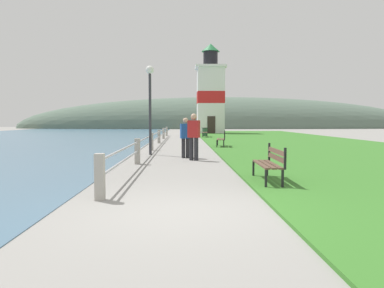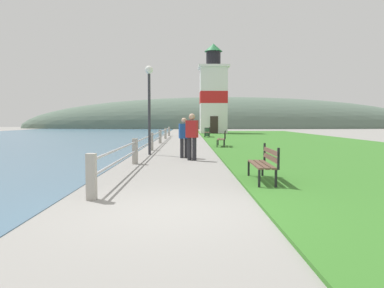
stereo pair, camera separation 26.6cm
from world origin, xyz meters
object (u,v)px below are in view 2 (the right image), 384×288
lamp_post (149,93)px  person_strolling (192,135)px  park_bench_near (265,162)px  lighthouse (213,95)px  park_bench_far (208,132)px  trash_bin (207,132)px  park_bench_midway (223,138)px  person_by_railing (184,136)px

lamp_post → person_strolling: bearing=-52.0°
person_strolling → lamp_post: 3.52m
park_bench_near → lighthouse: bearing=-90.2°
park_bench_far → person_strolling: (-1.63, -18.68, 0.44)m
trash_bin → lamp_post: (-3.53, -18.36, 2.31)m
lighthouse → trash_bin: (-1.15, -8.67, -4.03)m
park_bench_far → trash_bin: (0.02, 2.09, -0.12)m
park_bench_midway → park_bench_near: bearing=96.4°
park_bench_far → person_strolling: bearing=88.9°
person_strolling → park_bench_near: bearing=-139.9°
park_bench_far → lighthouse: size_ratio=0.18×
trash_bin → lamp_post: bearing=-100.9°
park_bench_midway → lamp_post: 6.16m
person_strolling → person_by_railing: 0.98m
park_bench_far → lamp_post: 16.79m
park_bench_far → person_by_railing: (-1.94, -17.75, 0.35)m
park_bench_midway → trash_bin: 13.95m
person_strolling → person_by_railing: (-0.31, 0.93, -0.09)m
lighthouse → lamp_post: (-4.68, -27.03, -1.72)m
park_bench_midway → person_strolling: (-1.81, -6.82, 0.44)m
park_bench_midway → person_strolling: 7.07m
park_bench_midway → lamp_post: bearing=56.9°
park_bench_midway → park_bench_far: (-0.18, 11.86, 0.00)m
park_bench_far → lighthouse: 11.51m
park_bench_midway → lighthouse: 22.98m
park_bench_midway → park_bench_far: bearing=-82.3°
park_bench_near → park_bench_midway: same height
lighthouse → park_bench_far: bearing=-96.2°
park_bench_near → person_strolling: size_ratio=0.99×
park_bench_far → trash_bin: park_bench_far is taller
lamp_post → park_bench_midway: bearing=50.1°
trash_bin → park_bench_near: bearing=-89.8°
park_bench_near → trash_bin: 26.06m
lamp_post → lighthouse: bearing=80.2°
park_bench_far → lamp_post: size_ratio=0.46×
trash_bin → park_bench_midway: bearing=-89.3°
park_bench_midway → trash_bin: bearing=-82.5°
park_bench_far → lighthouse: lighthouse is taller
lighthouse → person_by_railing: (-3.11, -28.51, -3.56)m
park_bench_midway → trash_bin: size_ratio=2.08×
park_bench_midway → lighthouse: (0.99, 22.62, 3.92)m
park_bench_far → person_strolling: size_ratio=1.02×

